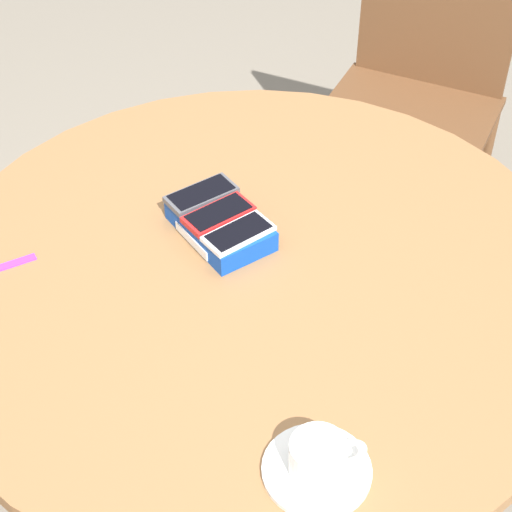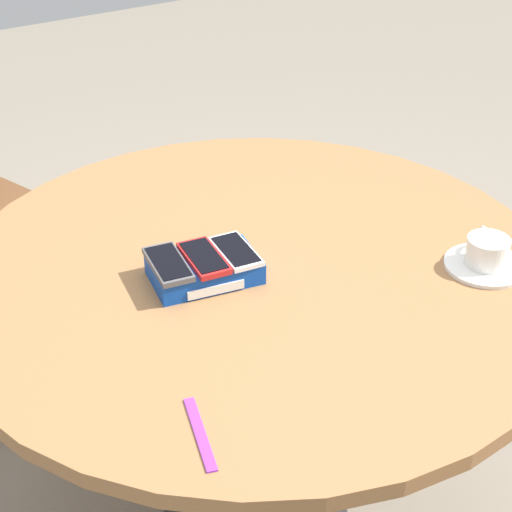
# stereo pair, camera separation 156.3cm
# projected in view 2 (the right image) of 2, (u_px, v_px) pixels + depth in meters

# --- Properties ---
(round_table) EXTENTS (1.16, 1.16, 0.72)m
(round_table) POSITION_uv_depth(u_px,v_px,m) (256.00, 305.00, 1.67)
(round_table) COLOR #2D2D2D
(round_table) RESTS_ON ground_plane
(phone_box) EXTENTS (0.21, 0.15, 0.04)m
(phone_box) POSITION_uv_depth(u_px,v_px,m) (205.00, 269.00, 1.57)
(phone_box) COLOR #0F42AD
(phone_box) RESTS_ON round_table
(phone_gray) EXTENTS (0.08, 0.14, 0.01)m
(phone_gray) POSITION_uv_depth(u_px,v_px,m) (168.00, 264.00, 1.53)
(phone_gray) COLOR #515156
(phone_gray) RESTS_ON phone_box
(phone_red) EXTENTS (0.07, 0.13, 0.01)m
(phone_red) POSITION_uv_depth(u_px,v_px,m) (204.00, 258.00, 1.55)
(phone_red) COLOR red
(phone_red) RESTS_ON phone_box
(phone_white) EXTENTS (0.07, 0.13, 0.01)m
(phone_white) POSITION_uv_depth(u_px,v_px,m) (235.00, 250.00, 1.58)
(phone_white) COLOR silver
(phone_white) RESTS_ON phone_box
(saucer) EXTENTS (0.15, 0.15, 0.01)m
(saucer) POSITION_uv_depth(u_px,v_px,m) (485.00, 265.00, 1.61)
(saucer) COLOR white
(saucer) RESTS_ON round_table
(coffee_cup) EXTENTS (0.08, 0.10, 0.05)m
(coffee_cup) POSITION_uv_depth(u_px,v_px,m) (487.00, 250.00, 1.59)
(coffee_cup) COLOR white
(coffee_cup) RESTS_ON saucer
(lanyard_strap) EXTENTS (0.06, 0.15, 0.00)m
(lanyard_strap) POSITION_uv_depth(u_px,v_px,m) (200.00, 433.00, 1.23)
(lanyard_strap) COLOR purple
(lanyard_strap) RESTS_ON round_table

